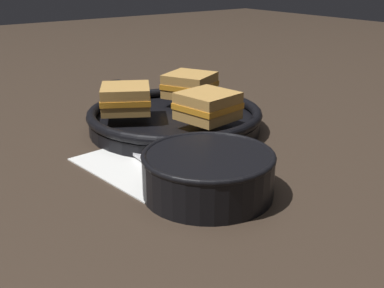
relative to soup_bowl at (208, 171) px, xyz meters
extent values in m
plane|color=#382B21|center=(-0.12, 0.03, -0.03)|extent=(4.00, 4.00, 0.00)
cube|color=white|center=(-0.13, -0.01, -0.03)|extent=(0.22, 0.19, 0.00)
cylinder|color=black|center=(0.00, 0.00, -0.01)|extent=(0.17, 0.17, 0.06)
cylinder|color=orange|center=(0.00, 0.00, 0.01)|extent=(0.15, 0.15, 0.01)
torus|color=black|center=(0.00, 0.00, 0.02)|extent=(0.18, 0.18, 0.01)
cube|color=silver|center=(-0.16, -0.01, -0.03)|extent=(0.11, 0.01, 0.01)
ellipsoid|color=silver|center=(-0.08, -0.02, -0.03)|extent=(0.05, 0.03, 0.01)
cylinder|color=black|center=(-0.24, 0.12, -0.02)|extent=(0.31, 0.31, 0.02)
torus|color=black|center=(-0.24, 0.12, 0.00)|extent=(0.32, 0.32, 0.02)
cube|color=black|center=(-0.47, 0.14, 0.00)|extent=(0.14, 0.04, 0.01)
cube|color=#C18E47|center=(-0.30, 0.19, 0.02)|extent=(0.11, 0.11, 0.02)
cube|color=orange|center=(-0.30, 0.19, 0.03)|extent=(0.12, 0.12, 0.01)
cube|color=#C18E47|center=(-0.30, 0.19, 0.05)|extent=(0.11, 0.11, 0.02)
cube|color=#C18E47|center=(-0.28, 0.04, 0.02)|extent=(0.12, 0.12, 0.02)
cube|color=orange|center=(-0.28, 0.04, 0.03)|extent=(0.12, 0.12, 0.01)
cube|color=#C18E47|center=(-0.28, 0.04, 0.05)|extent=(0.12, 0.12, 0.02)
cube|color=#C18E47|center=(-0.16, 0.12, 0.02)|extent=(0.10, 0.10, 0.02)
cube|color=orange|center=(-0.16, 0.12, 0.03)|extent=(0.10, 0.10, 0.01)
cube|color=#C18E47|center=(-0.16, 0.12, 0.05)|extent=(0.10, 0.10, 0.02)
camera|label=1|loc=(0.45, -0.36, 0.25)|focal=45.00mm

